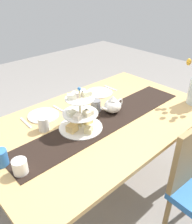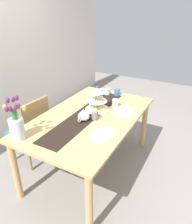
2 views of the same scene
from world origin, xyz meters
name	(u,v)px [view 2 (image 2 of 2)]	position (x,y,z in m)	size (l,w,h in m)	color
ground_plane	(90,167)	(0.00, 0.00, 0.00)	(8.00, 8.00, 0.00)	gray
dining_table	(90,123)	(0.00, 0.00, 0.67)	(1.72, 1.03, 0.77)	tan
chair_left	(31,128)	(-0.22, 0.74, 0.50)	(0.45, 0.45, 0.91)	olive
table_runner	(86,115)	(0.00, 0.05, 0.77)	(1.47, 0.29, 0.00)	black
tiered_cake_stand	(97,102)	(0.19, 0.00, 0.87)	(0.30, 0.30, 0.30)	beige
teapot	(84,116)	(-0.13, 0.00, 0.83)	(0.24, 0.13, 0.14)	white
tulip_vase	(16,125)	(-0.74, 0.36, 0.92)	(0.20, 0.23, 0.43)	silver
cream_jug	(107,92)	(0.69, 0.11, 0.81)	(0.08, 0.08, 0.09)	white
dinner_plate_left	(102,134)	(-0.29, -0.31, 0.77)	(0.23, 0.23, 0.01)	white
fork_left	(95,142)	(-0.44, -0.31, 0.77)	(0.02, 0.15, 0.01)	silver
knife_left	(109,128)	(-0.15, -0.31, 0.77)	(0.01, 0.17, 0.01)	silver
dinner_plate_right	(124,111)	(0.29, -0.31, 0.77)	(0.23, 0.23, 0.01)	white
fork_right	(120,117)	(0.14, -0.31, 0.77)	(0.02, 0.15, 0.01)	silver
knife_right	(129,107)	(0.43, -0.31, 0.77)	(0.01, 0.17, 0.01)	silver
mug_grey	(95,115)	(-0.04, -0.09, 0.82)	(0.08, 0.08, 0.10)	slate
mug_white_text	(115,103)	(0.38, -0.15, 0.82)	(0.08, 0.08, 0.10)	white
mug_orange	(117,92)	(0.74, -0.02, 0.82)	(0.08, 0.08, 0.10)	#3370B7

